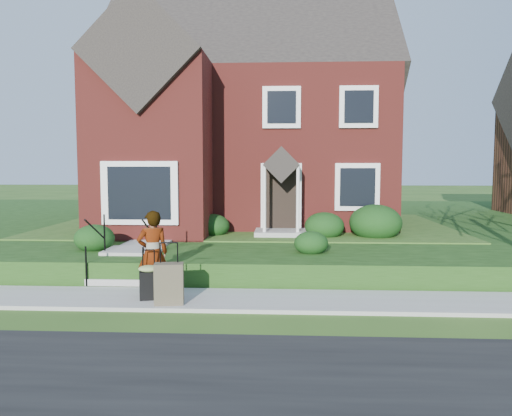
# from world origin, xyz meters

# --- Properties ---
(ground) EXTENTS (120.00, 120.00, 0.00)m
(ground) POSITION_xyz_m (0.00, 0.00, 0.00)
(ground) COLOR #2D5119
(ground) RESTS_ON ground
(sidewalk) EXTENTS (60.00, 1.60, 0.08)m
(sidewalk) POSITION_xyz_m (0.00, 0.00, 0.04)
(sidewalk) COLOR #9E9B93
(sidewalk) RESTS_ON ground
(terrace) EXTENTS (44.00, 20.00, 0.60)m
(terrace) POSITION_xyz_m (4.00, 10.90, 0.30)
(terrace) COLOR #18390F
(terrace) RESTS_ON ground
(walkway) EXTENTS (1.20, 6.00, 0.06)m
(walkway) POSITION_xyz_m (-2.50, 5.00, 0.63)
(walkway) COLOR #9E9B93
(walkway) RESTS_ON terrace
(main_house) EXTENTS (10.40, 10.20, 9.40)m
(main_house) POSITION_xyz_m (-0.21, 9.61, 5.26)
(main_house) COLOR maroon
(main_house) RESTS_ON terrace
(front_steps) EXTENTS (1.40, 2.02, 1.50)m
(front_steps) POSITION_xyz_m (-2.50, 1.84, 0.47)
(front_steps) COLOR #9E9B93
(front_steps) RESTS_ON ground
(foundation_shrubs) EXTENTS (9.92, 4.06, 1.12)m
(foundation_shrubs) POSITION_xyz_m (0.35, 4.90, 1.07)
(foundation_shrubs) COLOR black
(foundation_shrubs) RESTS_ON terrace
(woman) EXTENTS (0.76, 0.65, 1.77)m
(woman) POSITION_xyz_m (-1.46, 0.17, 0.97)
(woman) COLOR #999999
(woman) RESTS_ON sidewalk
(suitcase_black) EXTENTS (0.50, 0.44, 1.02)m
(suitcase_black) POSITION_xyz_m (-1.44, -0.19, 0.47)
(suitcase_black) COLOR black
(suitcase_black) RESTS_ON sidewalk
(suitcase_olive) EXTENTS (0.60, 0.39, 1.21)m
(suitcase_olive) POSITION_xyz_m (-0.97, -0.49, 0.49)
(suitcase_olive) COLOR brown
(suitcase_olive) RESTS_ON sidewalk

